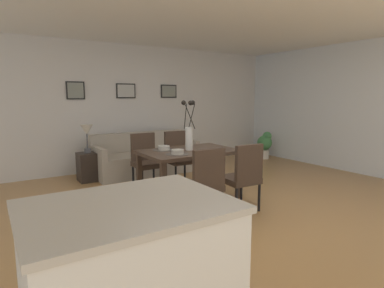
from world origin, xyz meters
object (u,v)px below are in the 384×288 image
Objects in this scene: dining_chair_near_right at (146,158)px; dining_chair_far_right at (178,155)px; centerpiece_vase at (189,131)px; table_lamp at (87,132)px; bowl_near_left at (178,151)px; bowl_near_right at (164,148)px; side_table at (88,167)px; dining_chair_far_left at (243,174)px; framed_picture_left at (76,90)px; dining_chair_near_left at (204,181)px; potted_plant at (265,144)px; dining_table at (189,156)px; sofa at (145,159)px; framed_picture_right at (169,91)px; framed_picture_center at (126,91)px.

dining_chair_far_right is (0.62, -0.02, 0.00)m from dining_chair_near_right.
dining_chair_near_right is 1.25× the size of centerpiece_vase.
dining_chair_far_right is at bearing -37.62° from table_lamp.
table_lamp is (-0.69, 2.05, 0.11)m from bowl_near_left.
bowl_near_right reaches higher than side_table.
framed_picture_left reaches higher than dining_chair_far_left.
dining_chair_far_right is at bearing 70.06° from centerpiece_vase.
dining_chair_near_right reaches higher than side_table.
dining_chair_near_left reaches higher than potted_plant.
dining_chair_far_left is 1.37× the size of potted_plant.
dining_table is at bearing 109.94° from dining_chair_far_left.
framed_picture_left is (-0.69, 3.33, 1.13)m from dining_chair_near_left.
bowl_near_right is 3.85m from potted_plant.
framed_picture_left reaches higher than dining_chair_near_right.
dining_chair_near_right is at bearing -167.75° from potted_plant.
framed_picture_left is at bearing 111.74° from dining_chair_far_left.
dining_chair_near_left reaches higher than side_table.
centerpiece_vase reaches higher than sofa.
dining_chair_far_left is 0.94m from bowl_near_left.
framed_picture_right is (1.34, 3.33, 1.13)m from dining_chair_near_left.
dining_chair_near_right is 1.82m from dining_chair_far_left.
framed_picture_left is at bearing 112.35° from dining_table.
framed_picture_left is 0.51× the size of potted_plant.
dining_chair_far_left is 3.59m from framed_picture_right.
framed_picture_left is at bearing 91.19° from table_lamp.
framed_picture_left reaches higher than table_lamp.
framed_picture_center is (0.32, 2.27, 0.86)m from bowl_near_right.
dining_chair_near_right is at bearing -100.92° from framed_picture_center.
dining_chair_far_right is at bearing -80.56° from sofa.
bowl_near_right is at bearing 89.61° from dining_chair_near_left.
framed_picture_center reaches higher than table_lamp.
dining_chair_near_right is at bearing 178.52° from dining_chair_far_right.
framed_picture_center reaches higher than side_table.
dining_chair_far_right is at bearing -50.99° from framed_picture_left.
framed_picture_center reaches higher than sofa.
centerpiece_vase is 3.68m from potted_plant.
table_lamp is (-0.69, 0.99, 0.38)m from dining_chair_near_right.
table_lamp is at bearing 118.48° from dining_table.
dining_chair_far_left is 1.80× the size of table_lamp.
sofa is 5.90× the size of framed_picture_left.
dining_chair_far_left is 1.04m from centerpiece_vase.
table_lamp reaches higher than bowl_near_left.
framed_picture_right is 2.70m from potted_plant.
dining_chair_far_left is 2.21× the size of framed_picture_center.
framed_picture_right is at bearing 67.66° from centerpiece_vase.
table_lamp is at bearing 177.00° from potted_plant.
dining_table is at bearing -61.52° from table_lamp.
dining_chair_near_right is 5.41× the size of bowl_near_left.
dining_chair_far_right is at bearing -79.40° from framed_picture_center.
centerpiece_vase is at bearing -112.34° from framed_picture_right.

